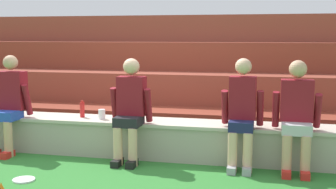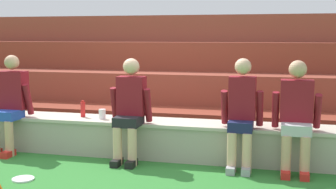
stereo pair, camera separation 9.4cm
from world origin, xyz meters
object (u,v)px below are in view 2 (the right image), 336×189
Objects in this scene: water_bottle_near_left at (83,109)px; person_far_left at (10,102)px; person_left_of_center at (130,108)px; person_center at (241,112)px; plastic_cup_left_end at (102,114)px; person_right_of_center at (296,114)px; frisbee at (23,179)px.

person_far_left is at bearing -163.29° from water_bottle_near_left.
person_left_of_center is 1.36m from person_center.
person_left_of_center is 9.87× the size of plastic_cup_left_end.
person_right_of_center is (3.67, 0.01, -0.01)m from person_far_left.
person_far_left reaches higher than water_bottle_near_left.
plastic_cup_left_end is 1.40m from frisbee.
person_right_of_center is at bearing -4.63° from plastic_cup_left_end.
person_right_of_center is at bearing 19.70° from frisbee.
person_right_of_center is (0.62, 0.01, 0.00)m from person_center.
person_right_of_center is at bearing 0.12° from person_far_left.
person_left_of_center is 5.38× the size of frisbee.
plastic_cup_left_end reaches higher than frisbee.
water_bottle_near_left is at bearing 16.71° from person_far_left.
water_bottle_near_left is at bearing 84.72° from frisbee.
person_far_left is at bearing 128.14° from frisbee.
plastic_cup_left_end is at bearing 152.05° from person_left_of_center.
plastic_cup_left_end is at bearing 70.83° from frisbee.
person_center is 5.45× the size of frisbee.
person_far_left is 1.00× the size of person_center.
person_center is 1.84m from plastic_cup_left_end.
person_center reaches higher than person_right_of_center.
frisbee is (-2.87, -1.03, -0.67)m from person_right_of_center.
person_left_of_center is 0.55m from plastic_cup_left_end.
frisbee is (-2.25, -1.02, -0.67)m from person_center.
plastic_cup_left_end is (0.31, -0.07, -0.04)m from water_bottle_near_left.
person_center is (1.36, 0.04, 0.00)m from person_left_of_center.
person_left_of_center is at bearing -178.14° from person_center.
water_bottle_near_left is 1.72× the size of plastic_cup_left_end.
person_left_of_center and person_right_of_center have the same top height.
person_right_of_center reaches higher than water_bottle_near_left.
person_right_of_center is 2.76m from water_bottle_near_left.
water_bottle_near_left is 1.42m from frisbee.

